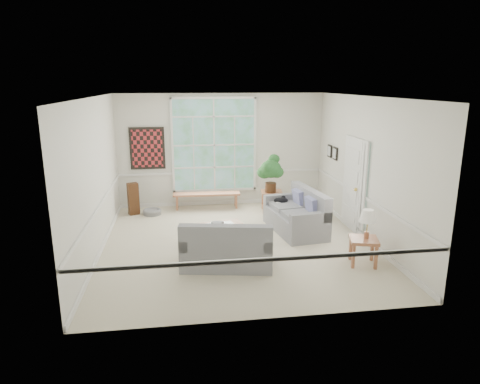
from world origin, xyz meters
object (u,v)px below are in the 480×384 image
at_px(loveseat_right, 295,211).
at_px(loveseat_front, 227,243).
at_px(coffee_table, 217,235).
at_px(end_table, 271,201).
at_px(side_table, 363,251).

xyz_separation_m(loveseat_right, loveseat_front, (-1.73, -1.65, -0.03)).
relative_size(loveseat_right, loveseat_front, 1.07).
height_order(loveseat_front, coffee_table, loveseat_front).
height_order(loveseat_right, loveseat_front, loveseat_right).
xyz_separation_m(loveseat_front, coffee_table, (-0.08, 1.09, -0.24)).
bearing_deg(end_table, loveseat_right, -82.94).
distance_m(loveseat_front, end_table, 3.59).
bearing_deg(coffee_table, end_table, 40.06).
height_order(loveseat_right, end_table, loveseat_right).
distance_m(loveseat_right, coffee_table, 1.91).
bearing_deg(side_table, end_table, 105.07).
xyz_separation_m(loveseat_right, coffee_table, (-1.81, -0.56, -0.27)).
height_order(loveseat_front, end_table, loveseat_front).
distance_m(coffee_table, side_table, 2.92).
height_order(loveseat_front, side_table, loveseat_front).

